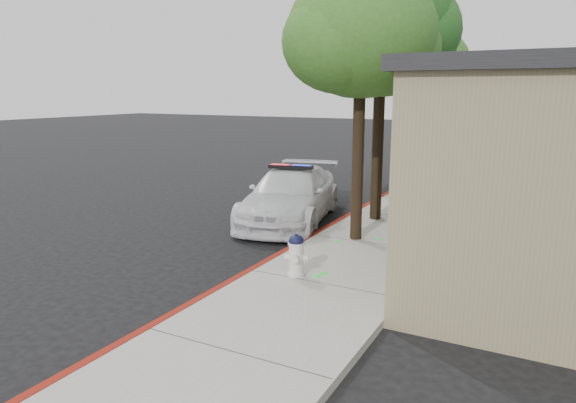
# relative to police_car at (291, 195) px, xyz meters

# --- Properties ---
(ground) EXTENTS (120.00, 120.00, 0.00)m
(ground) POSITION_rel_police_car_xyz_m (1.37, -4.53, -0.77)
(ground) COLOR black
(ground) RESTS_ON ground
(sidewalk) EXTENTS (3.20, 60.00, 0.15)m
(sidewalk) POSITION_rel_police_car_xyz_m (2.97, -1.53, -0.70)
(sidewalk) COLOR gray
(sidewalk) RESTS_ON ground
(red_curb) EXTENTS (0.14, 60.00, 0.16)m
(red_curb) POSITION_rel_police_car_xyz_m (1.43, -1.53, -0.69)
(red_curb) COLOR maroon
(red_curb) RESTS_ON ground
(police_car) EXTENTS (3.27, 5.65, 1.66)m
(police_car) POSITION_rel_police_car_xyz_m (0.00, 0.00, 0.00)
(police_car) COLOR white
(police_car) RESTS_ON ground
(fire_hydrant) EXTENTS (0.49, 0.43, 0.85)m
(fire_hydrant) POSITION_rel_police_car_xyz_m (2.41, -4.38, -0.20)
(fire_hydrant) COLOR white
(fire_hydrant) RESTS_ON sidewalk
(street_tree_near) EXTENTS (3.45, 3.55, 6.33)m
(street_tree_near) POSITION_rel_police_car_xyz_m (2.53, -1.34, 4.10)
(street_tree_near) COLOR black
(street_tree_near) RESTS_ON sidewalk
(street_tree_mid) EXTENTS (3.99, 3.71, 7.09)m
(street_tree_mid) POSITION_rel_police_car_xyz_m (2.29, 0.91, 4.72)
(street_tree_mid) COLOR black
(street_tree_mid) RESTS_ON sidewalk
(street_tree_far) EXTENTS (3.33, 3.10, 5.87)m
(street_tree_far) POSITION_rel_police_car_xyz_m (2.10, 6.94, 3.79)
(street_tree_far) COLOR black
(street_tree_far) RESTS_ON sidewalk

